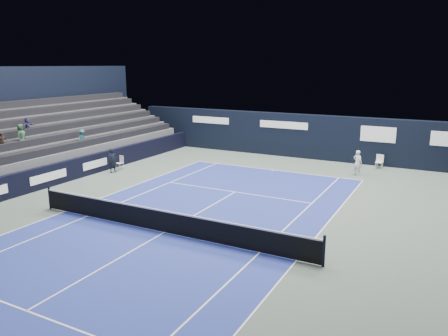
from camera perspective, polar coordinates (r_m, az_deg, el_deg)
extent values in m
plane|color=#4F5E55|center=(19.24, -4.36, -6.46)|extent=(48.00, 48.00, 0.00)
cube|color=navy|center=(17.69, -7.83, -8.36)|extent=(10.97, 23.77, 0.01)
cube|color=white|center=(29.53, 19.57, 0.70)|extent=(0.41, 0.39, 0.04)
cube|color=white|center=(29.66, 19.66, 1.24)|extent=(0.41, 0.03, 0.49)
cylinder|color=white|center=(29.71, 19.92, 0.32)|extent=(0.02, 0.02, 0.43)
cylinder|color=white|center=(29.76, 19.26, 0.39)|extent=(0.02, 0.02, 0.43)
cylinder|color=white|center=(29.40, 19.82, 0.19)|extent=(0.02, 0.02, 0.43)
cylinder|color=white|center=(29.45, 19.15, 0.26)|extent=(0.02, 0.02, 0.43)
cube|color=white|center=(29.67, 19.68, 1.39)|extent=(0.33, 0.08, 0.31)
cube|color=silver|center=(29.98, 19.74, 0.76)|extent=(0.37, 0.35, 0.03)
cube|color=silver|center=(30.10, 19.81, 1.24)|extent=(0.36, 0.03, 0.43)
cylinder|color=silver|center=(30.15, 20.04, 0.44)|extent=(0.02, 0.02, 0.38)
cylinder|color=silver|center=(30.18, 19.46, 0.50)|extent=(0.02, 0.02, 0.38)
cylinder|color=silver|center=(29.86, 19.97, 0.33)|extent=(0.02, 0.02, 0.38)
cylinder|color=silver|center=(29.90, 19.38, 0.39)|extent=(0.02, 0.02, 0.38)
cube|color=silver|center=(28.48, -13.49, 0.62)|extent=(0.46, 0.44, 0.04)
cube|color=silver|center=(28.53, -13.23, 1.16)|extent=(0.39, 0.11, 0.47)
cylinder|color=silver|center=(28.49, -13.01, 0.23)|extent=(0.02, 0.02, 0.41)
cylinder|color=silver|center=(28.75, -13.42, 0.32)|extent=(0.02, 0.02, 0.41)
cylinder|color=silver|center=(28.30, -13.51, 0.11)|extent=(0.02, 0.02, 0.41)
cylinder|color=silver|center=(28.56, -13.92, 0.21)|extent=(0.02, 0.02, 0.41)
imported|color=black|center=(27.73, -14.33, 0.95)|extent=(0.51, 0.63, 1.50)
cube|color=white|center=(27.76, 6.50, -0.27)|extent=(10.97, 0.06, 0.00)
cube|color=white|center=(15.39, 9.44, -11.84)|extent=(0.06, 23.77, 0.00)
cube|color=white|center=(21.19, -20.07, -5.35)|extent=(0.06, 23.77, 0.00)
cube|color=white|center=(15.82, 4.65, -10.97)|extent=(0.06, 23.77, 0.00)
cube|color=white|center=(20.24, -17.43, -6.02)|extent=(0.06, 23.77, 0.00)
cube|color=white|center=(22.89, 1.48, -3.14)|extent=(8.23, 0.06, 0.00)
cube|color=white|center=(13.55, -24.38, -16.63)|extent=(8.23, 0.06, 0.00)
cube|color=white|center=(17.69, -7.83, -8.34)|extent=(0.06, 12.80, 0.00)
cube|color=white|center=(27.62, 6.38, -0.33)|extent=(0.06, 0.30, 0.00)
cylinder|color=black|center=(14.94, 12.91, -10.53)|extent=(0.10, 0.10, 1.10)
cylinder|color=black|center=(21.70, -21.82, -3.57)|extent=(0.10, 0.10, 1.10)
cube|color=black|center=(17.53, -7.88, -6.98)|extent=(12.80, 0.03, 0.86)
cube|color=white|center=(17.38, -7.93, -5.58)|extent=(12.80, 0.05, 0.06)
cube|color=black|center=(31.72, 9.62, 4.18)|extent=(26.00, 0.60, 3.10)
cube|color=silver|center=(34.13, -1.79, 6.28)|extent=(3.20, 0.02, 0.50)
cube|color=silver|center=(31.64, 7.76, 5.60)|extent=(3.60, 0.02, 0.50)
cube|color=silver|center=(30.10, 19.47, 4.17)|extent=(2.20, 0.02, 1.00)
cube|color=silver|center=(29.81, 27.08, 3.39)|extent=(1.80, 0.02, 0.90)
cube|color=black|center=(27.84, -16.71, 0.53)|extent=(0.30, 22.00, 1.20)
cube|color=silver|center=(25.42, -21.91, -1.07)|extent=(0.02, 2.40, 0.45)
cube|color=silver|center=(27.73, -16.46, 0.50)|extent=(0.02, 2.00, 0.45)
cube|color=#555558|center=(28.91, -16.22, 1.48)|extent=(0.90, 16.00, 1.65)
cube|color=#525255|center=(29.49, -17.52, 2.07)|extent=(0.90, 16.00, 2.10)
cube|color=#464648|center=(30.09, -18.76, 2.63)|extent=(0.90, 16.00, 2.55)
cube|color=#454548|center=(30.70, -19.96, 3.17)|extent=(0.90, 16.00, 3.00)
cube|color=#4E4E51|center=(31.33, -21.11, 3.68)|extent=(0.90, 16.00, 3.45)
cube|color=#48484A|center=(31.97, -22.21, 4.17)|extent=(0.90, 16.00, 3.90)
cube|color=black|center=(28.72, -16.35, 3.48)|extent=(0.63, 15.20, 0.40)
cube|color=black|center=(29.28, -17.69, 4.47)|extent=(0.63, 15.20, 0.40)
cube|color=black|center=(29.86, -18.97, 5.41)|extent=(0.63, 15.20, 0.40)
cube|color=black|center=(30.47, -20.21, 6.31)|extent=(0.63, 15.20, 0.40)
cube|color=black|center=(31.09, -21.41, 7.18)|extent=(0.63, 15.20, 0.40)
cube|color=black|center=(31.74, -22.56, 8.00)|extent=(0.63, 15.20, 0.40)
cube|color=black|center=(32.40, -23.28, 6.42)|extent=(0.60, 18.00, 6.40)
imported|color=#27595B|center=(27.86, -18.04, 3.75)|extent=(0.54, 0.75, 1.05)
imported|color=#443129|center=(25.55, -26.99, 3.05)|extent=(0.28, 0.58, 0.97)
imported|color=#32543A|center=(26.20, -24.97, 3.84)|extent=(0.62, 0.74, 1.28)
imported|color=#313057|center=(27.57, -24.26, 5.02)|extent=(0.50, 1.00, 1.04)
imported|color=white|center=(27.44, 17.04, 0.68)|extent=(0.64, 0.52, 1.52)
cylinder|color=black|center=(27.12, 16.65, 1.18)|extent=(0.03, 0.29, 0.13)
torus|color=black|center=(26.86, 16.56, 1.29)|extent=(0.30, 0.13, 0.29)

